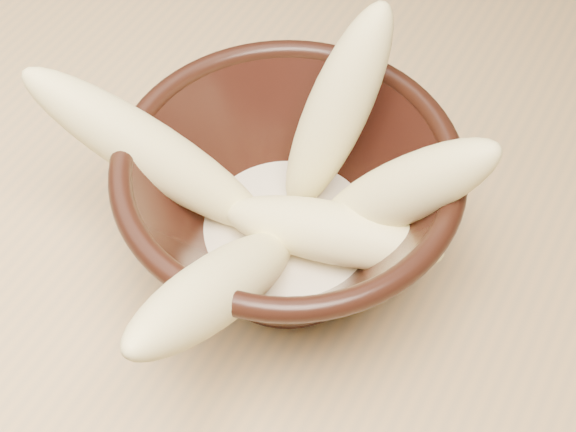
# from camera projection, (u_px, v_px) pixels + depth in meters

# --- Properties ---
(table) EXTENTS (1.20, 0.80, 0.75)m
(table) POSITION_uv_depth(u_px,v_px,m) (477.00, 296.00, 0.69)
(table) COLOR tan
(table) RESTS_ON ground
(bowl) EXTENTS (0.23, 0.23, 0.13)m
(bowl) POSITION_uv_depth(u_px,v_px,m) (288.00, 207.00, 0.56)
(bowl) COLOR black
(bowl) RESTS_ON table
(milk_puddle) EXTENTS (0.13, 0.13, 0.02)m
(milk_puddle) POSITION_uv_depth(u_px,v_px,m) (288.00, 233.00, 0.59)
(milk_puddle) COLOR beige
(milk_puddle) RESTS_ON bowl
(banana_upright) EXTENTS (0.08, 0.12, 0.17)m
(banana_upright) POSITION_uv_depth(u_px,v_px,m) (336.00, 112.00, 0.55)
(banana_upright) COLOR #F7E592
(banana_upright) RESTS_ON bowl
(banana_left) EXTENTS (0.19, 0.09, 0.15)m
(banana_left) POSITION_uv_depth(u_px,v_px,m) (152.00, 153.00, 0.55)
(banana_left) COLOR #F7E592
(banana_left) RESTS_ON bowl
(banana_right) EXTENTS (0.14, 0.07, 0.15)m
(banana_right) POSITION_uv_depth(u_px,v_px,m) (401.00, 192.00, 0.52)
(banana_right) COLOR #F7E592
(banana_right) RESTS_ON bowl
(banana_across) EXTENTS (0.16, 0.08, 0.05)m
(banana_across) POSITION_uv_depth(u_px,v_px,m) (332.00, 232.00, 0.55)
(banana_across) COLOR #F7E592
(banana_across) RESTS_ON bowl
(banana_front) EXTENTS (0.05, 0.19, 0.15)m
(banana_front) POSITION_uv_depth(u_px,v_px,m) (220.00, 287.00, 0.49)
(banana_front) COLOR #F7E592
(banana_front) RESTS_ON bowl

